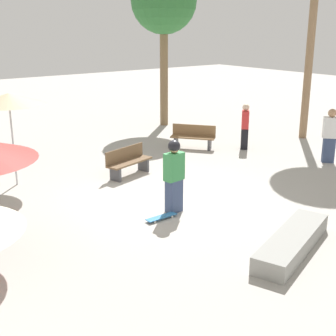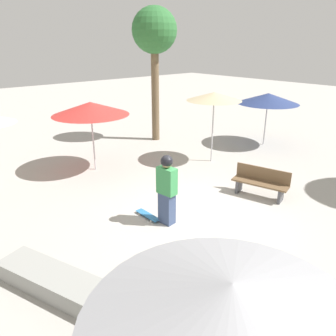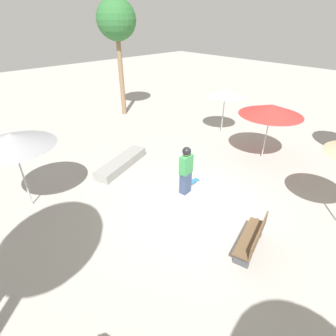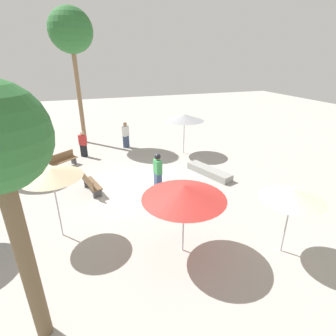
{
  "view_description": "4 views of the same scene",
  "coord_description": "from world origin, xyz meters",
  "px_view_note": "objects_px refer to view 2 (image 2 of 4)",
  "views": [
    {
      "loc": [
        6.85,
        9.05,
        4.38
      ],
      "look_at": [
        0.84,
        1.13,
        1.3
      ],
      "focal_mm": 50.0,
      "sensor_mm": 36.0,
      "label": 1
    },
    {
      "loc": [
        -5.08,
        5.46,
        4.26
      ],
      "look_at": [
        0.86,
        0.24,
        1.2
      ],
      "focal_mm": 35.0,
      "sensor_mm": 36.0,
      "label": 2
    },
    {
      "loc": [
        -5.36,
        -4.46,
        5.54
      ],
      "look_at": [
        -0.04,
        1.21,
        0.95
      ],
      "focal_mm": 28.0,
      "sensor_mm": 36.0,
      "label": 3
    },
    {
      "loc": [
        11.16,
        -2.47,
        5.92
      ],
      "look_at": [
        0.69,
        1.12,
        1.16
      ],
      "focal_mm": 28.0,
      "sensor_mm": 36.0,
      "label": 4
    }
  ],
  "objects_px": {
    "shade_umbrella_navy": "(268,98)",
    "shade_umbrella_grey": "(231,304)",
    "bench_far": "(261,183)",
    "shade_umbrella_tan": "(214,96)",
    "skateboard": "(148,215)",
    "shade_umbrella_red": "(90,108)",
    "skater_main": "(167,188)",
    "concrete_ledge": "(62,285)",
    "palm_tree_center_right": "(154,35)"
  },
  "relations": [
    {
      "from": "shade_umbrella_red",
      "to": "shade_umbrella_tan",
      "type": "distance_m",
      "value": 4.33
    },
    {
      "from": "shade_umbrella_red",
      "to": "shade_umbrella_navy",
      "type": "distance_m",
      "value": 7.47
    },
    {
      "from": "shade_umbrella_navy",
      "to": "shade_umbrella_tan",
      "type": "bearing_deg",
      "value": 88.63
    },
    {
      "from": "skateboard",
      "to": "shade_umbrella_tan",
      "type": "relative_size",
      "value": 0.31
    },
    {
      "from": "bench_far",
      "to": "shade_umbrella_navy",
      "type": "height_order",
      "value": "shade_umbrella_navy"
    },
    {
      "from": "skateboard",
      "to": "shade_umbrella_red",
      "type": "xyz_separation_m",
      "value": [
        3.93,
        -0.71,
        2.12
      ]
    },
    {
      "from": "bench_far",
      "to": "shade_umbrella_red",
      "type": "height_order",
      "value": "shade_umbrella_red"
    },
    {
      "from": "bench_far",
      "to": "shade_umbrella_tan",
      "type": "relative_size",
      "value": 0.64
    },
    {
      "from": "shade_umbrella_tan",
      "to": "skater_main",
      "type": "bearing_deg",
      "value": 118.57
    },
    {
      "from": "bench_far",
      "to": "shade_umbrella_navy",
      "type": "bearing_deg",
      "value": -73.01
    },
    {
      "from": "shade_umbrella_navy",
      "to": "bench_far",
      "type": "bearing_deg",
      "value": 122.35
    },
    {
      "from": "concrete_ledge",
      "to": "shade_umbrella_red",
      "type": "height_order",
      "value": "shade_umbrella_red"
    },
    {
      "from": "skateboard",
      "to": "shade_umbrella_navy",
      "type": "bearing_deg",
      "value": -78.44
    },
    {
      "from": "skater_main",
      "to": "skateboard",
      "type": "xyz_separation_m",
      "value": [
        0.52,
        0.2,
        -0.91
      ]
    },
    {
      "from": "skateboard",
      "to": "shade_umbrella_tan",
      "type": "height_order",
      "value": "shade_umbrella_tan"
    },
    {
      "from": "shade_umbrella_tan",
      "to": "palm_tree_center_right",
      "type": "distance_m",
      "value": 4.25
    },
    {
      "from": "concrete_ledge",
      "to": "shade_umbrella_grey",
      "type": "xyz_separation_m",
      "value": [
        -3.64,
        -0.0,
        2.17
      ]
    },
    {
      "from": "bench_far",
      "to": "skateboard",
      "type": "bearing_deg",
      "value": 54.82
    },
    {
      "from": "skateboard",
      "to": "bench_far",
      "type": "bearing_deg",
      "value": -110.67
    },
    {
      "from": "bench_far",
      "to": "shade_umbrella_grey",
      "type": "relative_size",
      "value": 0.65
    },
    {
      "from": "skater_main",
      "to": "shade_umbrella_tan",
      "type": "distance_m",
      "value": 5.08
    },
    {
      "from": "palm_tree_center_right",
      "to": "skater_main",
      "type": "bearing_deg",
      "value": 142.79
    },
    {
      "from": "shade_umbrella_grey",
      "to": "palm_tree_center_right",
      "type": "relative_size",
      "value": 0.45
    },
    {
      "from": "skateboard",
      "to": "shade_umbrella_tan",
      "type": "xyz_separation_m",
      "value": [
        1.8,
        -4.47,
        2.38
      ]
    },
    {
      "from": "shade_umbrella_grey",
      "to": "shade_umbrella_tan",
      "type": "xyz_separation_m",
      "value": [
        6.59,
        -7.33,
        0.08
      ]
    },
    {
      "from": "skater_main",
      "to": "bench_far",
      "type": "distance_m",
      "value": 3.18
    },
    {
      "from": "bench_far",
      "to": "shade_umbrella_tan",
      "type": "distance_m",
      "value": 3.79
    },
    {
      "from": "bench_far",
      "to": "shade_umbrella_tan",
      "type": "height_order",
      "value": "shade_umbrella_tan"
    },
    {
      "from": "concrete_ledge",
      "to": "shade_umbrella_tan",
      "type": "xyz_separation_m",
      "value": [
        2.95,
        -7.33,
        2.25
      ]
    },
    {
      "from": "bench_far",
      "to": "shade_umbrella_red",
      "type": "bearing_deg",
      "value": 11.23
    },
    {
      "from": "shade_umbrella_tan",
      "to": "shade_umbrella_grey",
      "type": "bearing_deg",
      "value": 131.96
    },
    {
      "from": "concrete_ledge",
      "to": "shade_umbrella_grey",
      "type": "relative_size",
      "value": 1.1
    },
    {
      "from": "concrete_ledge",
      "to": "bench_far",
      "type": "xyz_separation_m",
      "value": [
        -0.02,
        -6.12,
        0.24
      ]
    },
    {
      "from": "skater_main",
      "to": "shade_umbrella_red",
      "type": "bearing_deg",
      "value": -13.3
    },
    {
      "from": "bench_far",
      "to": "skater_main",
      "type": "bearing_deg",
      "value": 62.6
    },
    {
      "from": "skater_main",
      "to": "skateboard",
      "type": "distance_m",
      "value": 1.07
    },
    {
      "from": "skater_main",
      "to": "skateboard",
      "type": "relative_size",
      "value": 2.23
    },
    {
      "from": "skateboard",
      "to": "shade_umbrella_grey",
      "type": "distance_m",
      "value": 6.03
    },
    {
      "from": "shade_umbrella_grey",
      "to": "skater_main",
      "type": "bearing_deg",
      "value": -35.64
    },
    {
      "from": "shade_umbrella_navy",
      "to": "shade_umbrella_grey",
      "type": "bearing_deg",
      "value": 121.33
    },
    {
      "from": "bench_far",
      "to": "palm_tree_center_right",
      "type": "xyz_separation_m",
      "value": [
        6.67,
        -1.51,
        4.11
      ]
    },
    {
      "from": "skater_main",
      "to": "shade_umbrella_grey",
      "type": "distance_m",
      "value": 5.43
    },
    {
      "from": "shade_umbrella_grey",
      "to": "shade_umbrella_navy",
      "type": "height_order",
      "value": "shade_umbrella_grey"
    },
    {
      "from": "concrete_ledge",
      "to": "shade_umbrella_red",
      "type": "xyz_separation_m",
      "value": [
        5.08,
        -3.56,
        2.0
      ]
    },
    {
      "from": "shade_umbrella_tan",
      "to": "concrete_ledge",
      "type": "bearing_deg",
      "value": 111.95
    },
    {
      "from": "skateboard",
      "to": "concrete_ledge",
      "type": "height_order",
      "value": "concrete_ledge"
    },
    {
      "from": "skater_main",
      "to": "palm_tree_center_right",
      "type": "xyz_separation_m",
      "value": [
        6.01,
        -4.57,
        3.57
      ]
    },
    {
      "from": "shade_umbrella_red",
      "to": "shade_umbrella_navy",
      "type": "height_order",
      "value": "shade_umbrella_red"
    },
    {
      "from": "skater_main",
      "to": "shade_umbrella_tan",
      "type": "height_order",
      "value": "shade_umbrella_tan"
    },
    {
      "from": "shade_umbrella_navy",
      "to": "palm_tree_center_right",
      "type": "height_order",
      "value": "palm_tree_center_right"
    }
  ]
}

